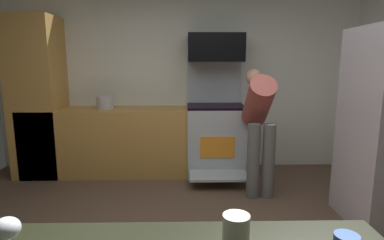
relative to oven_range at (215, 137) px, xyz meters
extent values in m
cube|color=silver|center=(-0.46, 0.37, 0.79)|extent=(5.20, 0.12, 2.60)
cube|color=#BB8A43|center=(-1.36, 0.01, -0.06)|extent=(2.40, 0.60, 0.90)
cube|color=#BB8A43|center=(-2.36, 0.01, 0.54)|extent=(0.60, 0.60, 2.10)
cube|color=#B4BEC7|center=(0.00, -0.01, -0.05)|extent=(0.76, 0.64, 0.92)
cube|color=black|center=(0.00, -0.01, 0.43)|extent=(0.76, 0.64, 0.03)
cube|color=#B4BEC7|center=(0.00, 0.28, 0.73)|extent=(0.76, 0.06, 0.57)
cube|color=orange|center=(0.00, -0.33, -0.06)|extent=(0.44, 0.01, 0.28)
cube|color=#B4BEC7|center=(0.00, -0.51, -0.37)|extent=(0.72, 0.37, 0.03)
cube|color=black|center=(0.00, 0.09, 1.20)|extent=(0.74, 0.38, 0.37)
cylinder|color=#5F5F5F|center=(0.35, -0.82, -0.09)|extent=(0.14, 0.14, 0.85)
cylinder|color=#5F5F5F|center=(0.52, -0.82, -0.09)|extent=(0.14, 0.14, 0.85)
cylinder|color=#9F4841|center=(0.44, -0.59, 0.55)|extent=(0.30, 0.67, 0.65)
sphere|color=tan|center=(0.44, -0.31, 0.83)|extent=(0.20, 0.20, 0.20)
ellipsoid|color=silver|center=(-0.95, -3.32, 0.51)|extent=(0.08, 0.08, 0.07)
cylinder|color=silver|center=(-0.23, -3.23, 0.44)|extent=(0.09, 0.09, 0.11)
cylinder|color=#C0B9C0|center=(-1.48, 0.01, 0.48)|extent=(0.23, 0.23, 0.17)
camera|label=1|loc=(-0.40, -4.22, 1.01)|focal=29.63mm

